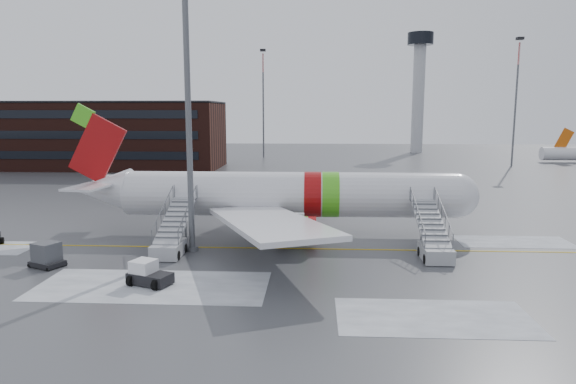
# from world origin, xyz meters

# --- Properties ---
(ground) EXTENTS (260.00, 260.00, 0.00)m
(ground) POSITION_xyz_m (0.00, 0.00, 0.00)
(ground) COLOR #494C4F
(ground) RESTS_ON ground
(airliner) EXTENTS (35.03, 32.97, 11.18)m
(airliner) POSITION_xyz_m (0.69, 3.73, 3.42)
(airliner) COLOR white
(airliner) RESTS_ON ground
(airstair_fwd) EXTENTS (2.05, 7.70, 3.48)m
(airstair_fwd) POSITION_xyz_m (12.45, -2.81, 1.06)
(airstair_fwd) COLOR #A0A3A7
(airstair_fwd) RESTS_ON ground
(airstair_aft) EXTENTS (2.05, 7.70, 3.48)m
(airstair_aft) POSITION_xyz_m (-6.81, -2.81, 1.06)
(airstair_aft) COLOR #A7A9AE
(airstair_aft) RESTS_ON ground
(pushback_tug) EXTENTS (2.94, 2.59, 1.49)m
(pushback_tug) POSITION_xyz_m (-6.34, -9.73, 0.66)
(pushback_tug) COLOR black
(pushback_tug) RESTS_ON ground
(uld_container) EXTENTS (2.50, 2.22, 1.69)m
(uld_container) POSITION_xyz_m (-14.37, -6.52, 0.79)
(uld_container) COLOR black
(uld_container) RESTS_ON ground
(light_mast_near) EXTENTS (1.20, 1.20, 28.28)m
(light_mast_near) POSITION_xyz_m (-5.45, -2.00, 14.53)
(light_mast_near) COLOR #595B60
(light_mast_near) RESTS_ON ground
(terminal_building) EXTENTS (62.00, 16.11, 12.30)m
(terminal_building) POSITION_xyz_m (-45.00, 54.98, 6.20)
(terminal_building) COLOR #3F1E16
(terminal_building) RESTS_ON ground
(control_tower) EXTENTS (6.40, 6.40, 30.00)m
(control_tower) POSITION_xyz_m (30.00, 95.00, 18.75)
(control_tower) COLOR #B2B5BA
(control_tower) RESTS_ON ground
(light_mast_far_ne) EXTENTS (1.20, 1.20, 24.25)m
(light_mast_far_ne) POSITION_xyz_m (42.00, 62.00, 13.84)
(light_mast_far_ne) COLOR #595B60
(light_mast_far_ne) RESTS_ON ground
(light_mast_far_n) EXTENTS (1.20, 1.20, 24.25)m
(light_mast_far_n) POSITION_xyz_m (-8.00, 78.00, 13.84)
(light_mast_far_n) COLOR #595B60
(light_mast_far_n) RESTS_ON ground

